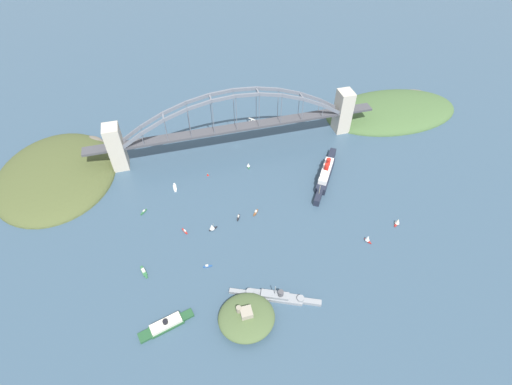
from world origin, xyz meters
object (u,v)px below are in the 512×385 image
Objects in this scene: harbor_arch_bridge at (236,126)px; small_boat_1 at (207,266)px; ocean_liner at (326,173)px; small_boat_9 at (144,272)px; small_boat_3 at (368,238)px; small_boat_4 at (238,217)px; naval_cruiser at (276,296)px; harbor_ferry_steamer at (166,325)px; small_boat_5 at (144,212)px; small_boat_7 at (185,231)px; seaplane_taxiing_near_bridge at (252,120)px; fort_island_mid_harbor at (246,317)px; channel_marker_buoy at (208,175)px; small_boat_2 at (256,212)px; small_boat_10 at (175,188)px; small_boat_8 at (248,165)px; small_boat_0 at (398,221)px; small_boat_6 at (212,227)px.

harbor_arch_bridge is 153.94m from small_boat_1.
ocean_liner is 5.55× the size of small_boat_9.
small_boat_3 is 0.99× the size of small_boat_4.
harbor_ferry_steamer is (80.07, 0.68, -0.33)m from naval_cruiser.
small_boat_5 is (174.07, 0.01, -4.81)m from ocean_liner.
small_boat_7 reaches higher than small_boat_5.
fort_island_mid_harbor is at bearing 74.45° from seaplane_taxiing_near_bridge.
small_boat_7 is (68.97, 101.24, -25.52)m from harbor_arch_bridge.
seaplane_taxiing_near_bridge is 169.03m from small_boat_5.
small_boat_3 is at bearing 135.17° from channel_marker_buoy.
small_boat_1 is at bearing 122.33° from small_boat_5.
channel_marker_buoy reaches higher than small_boat_2.
small_boat_5 reaches higher than small_boat_10.
ocean_liner is 9.52× the size of small_boat_2.
small_boat_7 is at bearing 55.71° from seaplane_taxiing_near_bridge.
harbor_ferry_steamer is 155.21m from channel_marker_buoy.
fort_island_mid_harbor is 5.51× the size of small_boat_2.
naval_cruiser is 10.17× the size of small_boat_5.
harbor_arch_bridge reaches higher than ocean_liner.
channel_marker_buoy is at bearing 44.06° from harbor_arch_bridge.
small_boat_3 reaches higher than seaplane_taxiing_near_bridge.
naval_cruiser is at bearing 18.79° from small_boat_3.
small_boat_1 is at bearing 170.87° from small_boat_9.
channel_marker_buoy is (-18.66, -104.45, 0.37)m from small_boat_1.
small_boat_4 is 1.20× the size of small_boat_8.
harbor_ferry_steamer is 207.09m from small_boat_0.
fort_island_mid_harbor reaches higher than small_boat_4.
naval_cruiser is at bearing 152.65° from small_boat_9.
ocean_liner reaches higher than small_boat_1.
ocean_liner is 1.08× the size of naval_cruiser.
channel_marker_buoy reaches higher than small_boat_10.
small_boat_0 reaches higher than small_boat_4.
small_boat_8 is 41.75m from channel_marker_buoy.
naval_cruiser reaches higher than harbor_ferry_steamer.
harbor_arch_bridge reaches higher than fort_island_mid_harbor.
small_boat_9 is at bearing 55.12° from channel_marker_buoy.
fort_island_mid_harbor is at bearing 79.00° from harbor_arch_bridge.
small_boat_9 is (92.60, -47.89, -1.64)m from naval_cruiser.
naval_cruiser is 142.59m from small_boat_5.
naval_cruiser is 10.51× the size of small_boat_8.
seaplane_taxiing_near_bridge is at bearing -118.40° from harbor_ferry_steamer.
channel_marker_buoy is (16.56, -61.47, 0.21)m from small_boat_4.
small_boat_3 is (-4.47, 80.92, -2.26)m from ocean_liner.
small_boat_2 is 16.37m from small_boat_4.
harbor_arch_bridge is 116.74m from small_boat_6.
channel_marker_buoy is (114.75, -114.06, -2.29)m from small_boat_3.
small_boat_6 is 1.27× the size of small_boat_8.
small_boat_5 is (178.54, -80.91, -2.56)m from small_boat_3.
ocean_liner reaches higher than harbor_ferry_steamer.
small_boat_0 is at bearing 114.74° from seaplane_taxiing_near_bridge.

